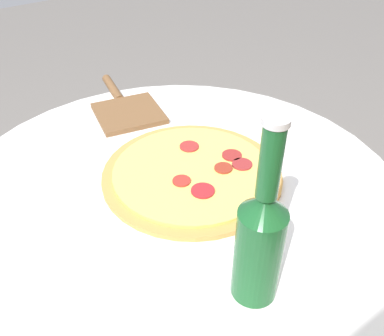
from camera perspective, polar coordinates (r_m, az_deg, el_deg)
table at (r=0.95m, az=-1.95°, el=-12.32°), size 0.86×0.86×0.75m
pizza at (r=0.82m, az=0.05°, el=-0.68°), size 0.35×0.35×0.02m
beer_bottle at (r=0.57m, az=9.04°, el=-9.43°), size 0.07×0.07×0.29m
pizza_paddle at (r=1.05m, az=-8.88°, el=7.92°), size 0.18×0.29×0.02m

